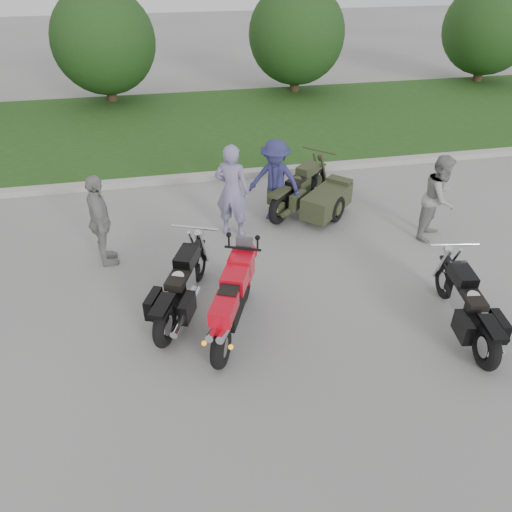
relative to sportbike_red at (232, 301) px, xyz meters
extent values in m
plane|color=#A1A09B|center=(0.70, -0.05, -0.61)|extent=(80.00, 80.00, 0.00)
cube|color=#ABA9A1|center=(0.70, 5.95, -0.54)|extent=(60.00, 0.30, 0.15)
cube|color=#375E20|center=(0.70, 10.10, -0.54)|extent=(60.00, 8.00, 0.14)
cylinder|color=#3F2B1C|center=(-2.30, 13.45, -0.01)|extent=(0.36, 0.36, 1.20)
sphere|color=#1B3814|center=(-2.30, 13.45, 1.59)|extent=(3.60, 3.60, 3.60)
cylinder|color=#3F2B1C|center=(4.70, 13.45, -0.01)|extent=(0.36, 0.36, 1.20)
sphere|color=#1B3814|center=(4.70, 13.45, 1.59)|extent=(3.60, 3.60, 3.60)
cylinder|color=#3F2B1C|center=(12.70, 13.45, -0.01)|extent=(0.36, 0.36, 1.20)
sphere|color=#1B3814|center=(12.70, 13.45, 1.59)|extent=(3.60, 3.60, 3.60)
torus|color=black|center=(-0.28, -0.67, -0.28)|extent=(0.44, 0.69, 0.66)
torus|color=black|center=(0.32, 0.75, -0.29)|extent=(0.37, 0.64, 0.64)
cube|color=black|center=(0.00, -0.01, -0.03)|extent=(0.65, 1.00, 0.37)
cube|color=red|center=(0.09, 0.22, 0.26)|extent=(0.56, 0.68, 0.28)
cube|color=red|center=(-0.19, -0.45, 0.22)|extent=(0.52, 0.66, 0.23)
cube|color=black|center=(-0.06, -0.13, 0.30)|extent=(0.40, 0.45, 0.11)
cube|color=red|center=(0.25, 0.58, 0.22)|extent=(0.50, 0.53, 0.43)
cylinder|color=silver|center=(-0.38, -0.69, 0.05)|extent=(0.30, 0.50, 0.23)
cylinder|color=silver|center=(-0.24, -0.75, 0.05)|extent=(0.30, 0.50, 0.23)
torus|color=black|center=(-1.05, -0.05, -0.26)|extent=(0.44, 0.72, 0.71)
torus|color=black|center=(-0.37, 1.53, -0.28)|extent=(0.38, 0.66, 0.67)
cube|color=black|center=(-0.71, 0.74, -0.17)|extent=(0.70, 1.24, 0.15)
cube|color=silver|center=(-0.71, 0.74, -0.09)|extent=(0.47, 0.55, 0.37)
cube|color=black|center=(-0.59, 1.03, 0.20)|extent=(0.49, 0.64, 0.23)
cube|color=black|center=(-0.77, 0.59, 0.10)|extent=(0.47, 0.59, 0.13)
cube|color=black|center=(-1.05, -0.05, 0.12)|extent=(0.44, 0.62, 0.06)
cylinder|color=silver|center=(-0.68, 0.33, -0.32)|extent=(0.55, 1.10, 0.10)
torus|color=black|center=(3.43, -1.46, -0.27)|extent=(0.28, 0.71, 0.69)
torus|color=black|center=(3.71, 0.19, -0.29)|extent=(0.23, 0.66, 0.65)
cube|color=black|center=(3.57, -0.64, -0.19)|extent=(0.42, 1.23, 0.14)
cube|color=silver|center=(3.57, -0.64, -0.11)|extent=(0.38, 0.50, 0.35)
cube|color=black|center=(3.63, -0.34, 0.18)|extent=(0.37, 0.60, 0.22)
cube|color=black|center=(3.55, -0.79, 0.08)|extent=(0.36, 0.55, 0.12)
cube|color=black|center=(3.43, -1.46, 0.10)|extent=(0.31, 0.59, 0.06)
cylinder|color=silver|center=(3.69, -1.02, -0.33)|extent=(0.29, 1.11, 0.10)
torus|color=black|center=(1.56, 3.31, -0.25)|extent=(0.64, 0.64, 0.72)
torus|color=black|center=(2.81, 4.54, -0.27)|extent=(0.57, 0.57, 0.68)
cube|color=black|center=(2.19, 3.92, -0.17)|extent=(1.07, 1.06, 0.15)
cube|color=#333A21|center=(2.19, 3.92, -0.08)|extent=(0.57, 0.56, 0.37)
cube|color=#333A21|center=(2.41, 4.15, 0.22)|extent=(0.63, 0.62, 0.23)
cube|color=black|center=(2.07, 3.81, 0.11)|extent=(0.59, 0.59, 0.13)
cube|color=#333A21|center=(1.56, 3.31, 0.13)|extent=(0.58, 0.58, 0.06)
cylinder|color=#333A21|center=(2.06, 3.52, -0.31)|extent=(0.91, 0.90, 0.11)
cube|color=#333A21|center=(2.63, 3.32, -0.19)|extent=(1.40, 1.39, 0.48)
torus|color=black|center=(2.82, 3.13, -0.31)|extent=(0.51, 0.51, 0.60)
imported|color=#8078A3|center=(0.51, 3.07, 0.37)|extent=(0.85, 0.75, 1.96)
imported|color=gray|center=(4.57, 2.14, 0.27)|extent=(1.08, 1.07, 1.76)
imported|color=navy|center=(1.52, 3.56, 0.29)|extent=(1.34, 1.20, 1.80)
imported|color=gray|center=(-2.04, 2.46, 0.28)|extent=(0.58, 1.10, 1.79)
camera|label=1|loc=(-0.86, -5.97, 4.68)|focal=35.00mm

